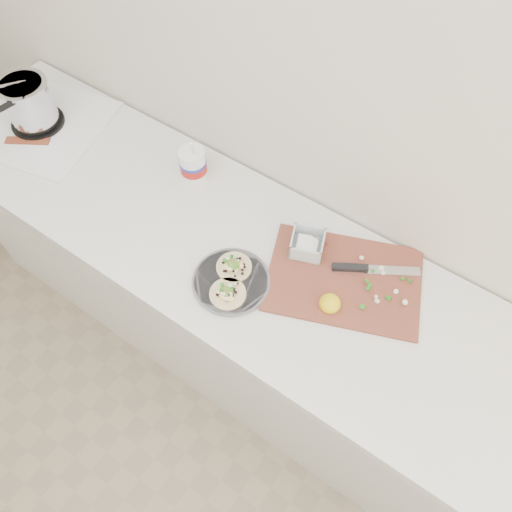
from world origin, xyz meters
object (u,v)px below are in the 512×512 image
Objects in this scene: stove at (32,110)px; bacon_plate at (29,143)px; tub at (193,162)px; cutboard at (342,274)px; taco_plate at (231,280)px.

stove reaches higher than bacon_plate.
tub is 0.38× the size of cutboard.
bacon_plate is at bearing 165.72° from cutboard.
taco_plate reaches higher than bacon_plate.
stove is 2.25× the size of bacon_plate.
taco_plate is 1.04m from bacon_plate.
cutboard is at bearing -6.48° from tub.
taco_plate is 0.50m from tub.
tub reaches higher than taco_plate.
stove reaches higher than tub.
stove is 1.04× the size of cutboard.
cutboard is at bearing -10.28° from stove.
tub reaches higher than bacon_plate.
stove reaches higher than cutboard.
tub reaches higher than cutboard.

